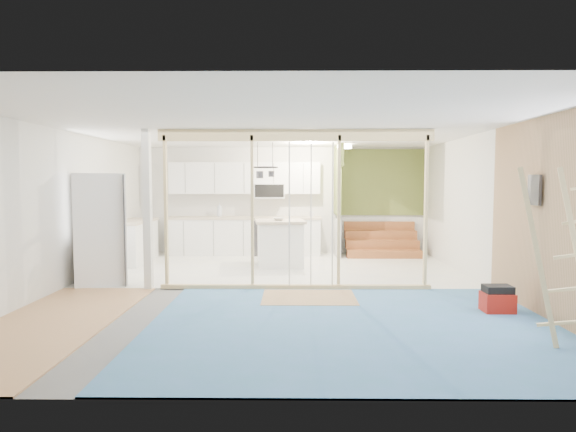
{
  "coord_description": "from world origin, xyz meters",
  "views": [
    {
      "loc": [
        0.26,
        -7.74,
        1.75
      ],
      "look_at": [
        0.17,
        0.6,
        1.16
      ],
      "focal_mm": 30.0,
      "sensor_mm": 36.0,
      "label": 1
    }
  ],
  "objects_px": {
    "toolbox": "(498,300)",
    "ladder": "(563,257)",
    "fridge": "(102,229)",
    "island": "(280,244)"
  },
  "relations": [
    {
      "from": "toolbox",
      "to": "ladder",
      "type": "height_order",
      "value": "ladder"
    },
    {
      "from": "fridge",
      "to": "island",
      "type": "bearing_deg",
      "value": 10.6
    },
    {
      "from": "fridge",
      "to": "island",
      "type": "relative_size",
      "value": 1.72
    },
    {
      "from": "fridge",
      "to": "ladder",
      "type": "bearing_deg",
      "value": -46.06
    },
    {
      "from": "island",
      "to": "ladder",
      "type": "bearing_deg",
      "value": -64.05
    },
    {
      "from": "island",
      "to": "toolbox",
      "type": "height_order",
      "value": "island"
    },
    {
      "from": "fridge",
      "to": "toolbox",
      "type": "distance_m",
      "value": 6.35
    },
    {
      "from": "ladder",
      "to": "fridge",
      "type": "bearing_deg",
      "value": 175.63
    },
    {
      "from": "toolbox",
      "to": "ladder",
      "type": "bearing_deg",
      "value": -86.06
    },
    {
      "from": "island",
      "to": "ladder",
      "type": "distance_m",
      "value": 5.79
    }
  ]
}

